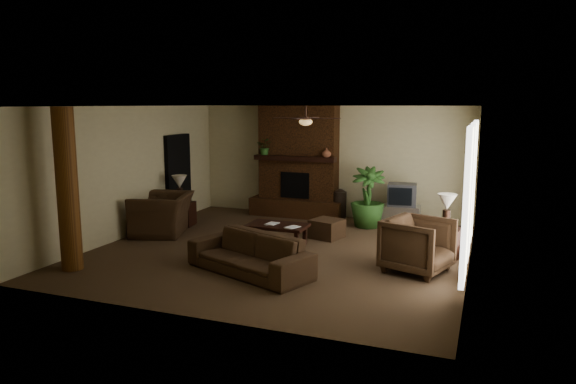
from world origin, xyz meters
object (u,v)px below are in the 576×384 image
at_px(ottoman, 327,229).
at_px(lamp_right, 447,205).
at_px(log_column, 67,190).
at_px(sofa, 250,247).
at_px(floor_vase, 340,202).
at_px(floor_plant, 367,210).
at_px(side_table_left, 183,214).
at_px(tv_stand, 401,216).
at_px(coffee_table, 277,227).
at_px(armchair_right, 418,243).
at_px(armchair_left, 162,207).
at_px(lamp_left, 180,184).
at_px(side_table_right, 446,243).

bearing_deg(ottoman, lamp_right, -13.40).
height_order(log_column, sofa, log_column).
bearing_deg(ottoman, sofa, -101.08).
relative_size(floor_vase, floor_plant, 0.55).
bearing_deg(side_table_left, floor_plant, 18.56).
bearing_deg(log_column, tv_stand, 47.68).
distance_m(coffee_table, lamp_right, 3.33).
bearing_deg(armchair_right, floor_plant, 44.90).
distance_m(armchair_left, ottoman, 3.65).
height_order(floor_vase, lamp_right, lamp_right).
relative_size(coffee_table, lamp_right, 1.85).
distance_m(armchair_right, lamp_left, 5.91).
bearing_deg(floor_vase, armchair_left, -139.34).
relative_size(armchair_right, tv_stand, 1.21).
distance_m(sofa, armchair_right, 2.86).
bearing_deg(lamp_right, side_table_right, 16.88).
distance_m(armchair_left, floor_plant, 4.67).
relative_size(side_table_left, lamp_left, 0.85).
relative_size(armchair_left, side_table_left, 2.47).
bearing_deg(tv_stand, log_column, -134.15).
bearing_deg(ottoman, armchair_right, -38.68).
bearing_deg(lamp_left, armchair_left, -86.34).
xyz_separation_m(armchair_left, floor_vase, (3.27, 2.81, -0.16)).
height_order(armchair_right, ottoman, armchair_right).
xyz_separation_m(floor_plant, side_table_left, (-4.12, -1.38, -0.12)).
distance_m(armchair_left, lamp_right, 6.02).
bearing_deg(log_column, floor_vase, 59.47).
distance_m(coffee_table, floor_plant, 2.61).
height_order(log_column, lamp_left, log_column).
bearing_deg(tv_stand, sofa, -114.80).
xyz_separation_m(ottoman, lamp_left, (-3.56, -0.12, 0.80)).
xyz_separation_m(ottoman, lamp_right, (2.48, -0.59, 0.80)).
xyz_separation_m(log_column, floor_vase, (3.27, 5.55, -0.97)).
bearing_deg(lamp_right, lamp_left, 175.52).
bearing_deg(side_table_left, armchair_right, -16.05).
distance_m(tv_stand, floor_plant, 0.82).
xyz_separation_m(log_column, armchair_right, (5.63, 1.98, -0.89)).
bearing_deg(sofa, armchair_left, 169.73).
xyz_separation_m(sofa, coffee_table, (-0.23, 1.84, -0.07)).
bearing_deg(armchair_right, floor_vase, 51.30).
bearing_deg(armchair_right, side_table_right, -1.58).
bearing_deg(tv_stand, lamp_left, -162.09).
xyz_separation_m(ottoman, floor_plant, (0.58, 1.31, 0.19)).
height_order(lamp_left, side_table_right, lamp_left).
bearing_deg(lamp_left, side_table_left, 58.40).
distance_m(log_column, coffee_table, 4.02).
bearing_deg(floor_vase, tv_stand, -8.81).
distance_m(floor_vase, floor_plant, 1.00).
bearing_deg(floor_vase, log_column, -120.53).
distance_m(coffee_table, tv_stand, 3.31).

